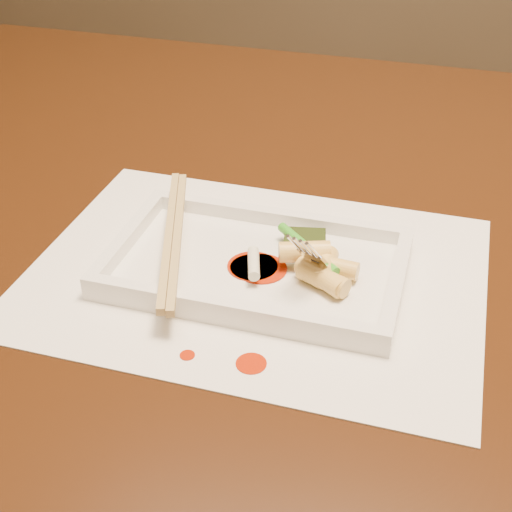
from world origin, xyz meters
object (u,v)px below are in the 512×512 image
(placemat, at_px, (256,273))
(plate_base, at_px, (256,269))
(table, at_px, (339,281))
(chopstick_a, at_px, (169,235))
(fork, at_px, (343,194))

(placemat, relative_size, plate_base, 1.54)
(table, relative_size, chopstick_a, 6.28)
(table, distance_m, plate_base, 0.19)
(fork, bearing_deg, chopstick_a, -173.25)
(fork, bearing_deg, plate_base, -165.58)
(table, height_order, plate_base, plate_base)
(placemat, xyz_separation_m, fork, (0.07, 0.02, 0.08))
(table, xyz_separation_m, chopstick_a, (-0.14, -0.15, 0.13))
(table, xyz_separation_m, plate_base, (-0.05, -0.15, 0.11))
(placemat, xyz_separation_m, chopstick_a, (-0.08, 0.00, 0.03))
(chopstick_a, distance_m, fork, 0.16)
(placemat, bearing_deg, table, 69.60)
(placemat, bearing_deg, plate_base, 0.00)
(plate_base, distance_m, chopstick_a, 0.08)
(chopstick_a, bearing_deg, fork, 6.75)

